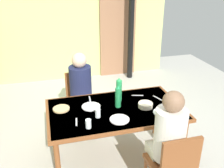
# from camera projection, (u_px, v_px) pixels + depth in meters

# --- Properties ---
(ground_plane) EXTENTS (7.12, 7.12, 0.00)m
(ground_plane) POSITION_uv_depth(u_px,v_px,m) (94.00, 154.00, 3.28)
(ground_plane) COLOR beige
(wall_back) EXTENTS (4.34, 0.10, 2.73)m
(wall_back) POSITION_uv_depth(u_px,v_px,m) (66.00, 15.00, 5.14)
(wall_back) COLOR #B4C772
(wall_back) RESTS_ON ground_plane
(door_wooden) EXTENTS (0.80, 0.05, 2.00)m
(door_wooden) POSITION_uv_depth(u_px,v_px,m) (118.00, 31.00, 5.47)
(door_wooden) COLOR #8D6043
(door_wooden) RESTS_ON ground_plane
(stove_pipe_column) EXTENTS (0.12, 0.12, 2.73)m
(stove_pipe_column) POSITION_uv_depth(u_px,v_px,m) (131.00, 15.00, 5.14)
(stove_pipe_column) COLOR black
(stove_pipe_column) RESTS_ON ground_plane
(dining_table) EXTENTS (1.57, 0.91, 0.72)m
(dining_table) POSITION_uv_depth(u_px,v_px,m) (115.00, 114.00, 2.94)
(dining_table) COLOR brown
(dining_table) RESTS_ON ground_plane
(chair_near_diner) EXTENTS (0.40, 0.40, 0.87)m
(chair_near_diner) POSITION_uv_depth(u_px,v_px,m) (173.00, 165.00, 2.38)
(chair_near_diner) COLOR brown
(chair_near_diner) RESTS_ON ground_plane
(chair_far_diner) EXTENTS (0.40, 0.40, 0.87)m
(chair_far_diner) POSITION_uv_depth(u_px,v_px,m) (80.00, 98.00, 3.64)
(chair_far_diner) COLOR brown
(chair_far_diner) RESTS_ON ground_plane
(person_near_diner) EXTENTS (0.30, 0.37, 0.77)m
(person_near_diner) POSITION_uv_depth(u_px,v_px,m) (169.00, 132.00, 2.38)
(person_near_diner) COLOR silver
(person_near_diner) RESTS_ON ground_plane
(person_far_diner) EXTENTS (0.30, 0.37, 0.77)m
(person_far_diner) POSITION_uv_depth(u_px,v_px,m) (81.00, 84.00, 3.41)
(person_far_diner) COLOR #1D2946
(person_far_diner) RESTS_ON ground_plane
(water_bottle_green_near) EXTENTS (0.07, 0.07, 0.27)m
(water_bottle_green_near) POSITION_uv_depth(u_px,v_px,m) (118.00, 97.00, 2.91)
(water_bottle_green_near) COLOR #1F8044
(water_bottle_green_near) RESTS_ON dining_table
(water_bottle_green_far) EXTENTS (0.07, 0.07, 0.30)m
(water_bottle_green_far) POSITION_uv_depth(u_px,v_px,m) (119.00, 90.00, 3.05)
(water_bottle_green_far) COLOR green
(water_bottle_green_far) RESTS_ON dining_table
(serving_bowl_center) EXTENTS (0.17, 0.17, 0.05)m
(serving_bowl_center) POSITION_uv_depth(u_px,v_px,m) (145.00, 105.00, 2.94)
(serving_bowl_center) COLOR #F2DFC1
(serving_bowl_center) RESTS_ON dining_table
(dinner_plate_near_left) EXTENTS (0.20, 0.20, 0.01)m
(dinner_plate_near_left) POSITION_uv_depth(u_px,v_px,m) (162.00, 113.00, 2.82)
(dinner_plate_near_left) COLOR white
(dinner_plate_near_left) RESTS_ON dining_table
(dinner_plate_near_right) EXTENTS (0.21, 0.21, 0.01)m
(dinner_plate_near_right) POSITION_uv_depth(u_px,v_px,m) (120.00, 119.00, 2.69)
(dinner_plate_near_right) COLOR white
(dinner_plate_near_right) RESTS_ON dining_table
(dinner_plate_far_center) EXTENTS (0.22, 0.22, 0.01)m
(dinner_plate_far_center) POSITION_uv_depth(u_px,v_px,m) (91.00, 107.00, 2.95)
(dinner_plate_far_center) COLOR white
(dinner_plate_far_center) RESTS_ON dining_table
(drinking_glass_by_near_diner) EXTENTS (0.06, 0.06, 0.10)m
(drinking_glass_by_near_diner) POSITION_uv_depth(u_px,v_px,m) (98.00, 113.00, 2.73)
(drinking_glass_by_near_diner) COLOR silver
(drinking_glass_by_near_diner) RESTS_ON dining_table
(drinking_glass_by_far_diner) EXTENTS (0.06, 0.06, 0.09)m
(drinking_glass_by_far_diner) POSITION_uv_depth(u_px,v_px,m) (88.00, 124.00, 2.54)
(drinking_glass_by_far_diner) COLOR silver
(drinking_glass_by_far_diner) RESTS_ON dining_table
(bread_plate_sliced) EXTENTS (0.19, 0.19, 0.02)m
(bread_plate_sliced) POSITION_uv_depth(u_px,v_px,m) (61.00, 109.00, 2.90)
(bread_plate_sliced) COLOR #DBB77A
(bread_plate_sliced) RESTS_ON dining_table
(cutlery_knife_near) EXTENTS (0.15, 0.06, 0.00)m
(cutlery_knife_near) POSITION_uv_depth(u_px,v_px,m) (137.00, 95.00, 3.22)
(cutlery_knife_near) COLOR silver
(cutlery_knife_near) RESTS_ON dining_table
(cutlery_fork_near) EXTENTS (0.07, 0.15, 0.00)m
(cutlery_fork_near) POSITION_uv_depth(u_px,v_px,m) (157.00, 98.00, 3.16)
(cutlery_fork_near) COLOR silver
(cutlery_fork_near) RESTS_ON dining_table
(cutlery_knife_far) EXTENTS (0.04, 0.15, 0.00)m
(cutlery_knife_far) POSITION_uv_depth(u_px,v_px,m) (76.00, 122.00, 2.65)
(cutlery_knife_far) COLOR silver
(cutlery_knife_far) RESTS_ON dining_table
(cutlery_fork_far) EXTENTS (0.03, 0.15, 0.00)m
(cutlery_fork_far) POSITION_uv_depth(u_px,v_px,m) (90.00, 99.00, 3.14)
(cutlery_fork_far) COLOR silver
(cutlery_fork_far) RESTS_ON dining_table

